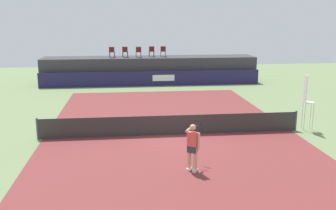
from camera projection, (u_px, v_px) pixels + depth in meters
The scene contains 15 objects.
ground_plane at pixel (165, 119), 21.25m from camera, with size 48.00×48.00×0.00m, color #6B7F51.
court_inner at pixel (171, 135), 18.34m from camera, with size 12.00×22.00×0.00m, color maroon.
sponsor_wall at pixel (151, 79), 31.28m from camera, with size 18.00×0.22×1.20m.
spectator_platform at pixel (150, 70), 32.92m from camera, with size 18.00×2.80×2.20m, color #38383D.
spectator_chair_far_left at pixel (112, 52), 32.01m from camera, with size 0.48×0.48×0.89m.
spectator_chair_left at pixel (125, 51), 32.24m from camera, with size 0.48×0.48×0.89m.
spectator_chair_center at pixel (138, 51), 32.14m from camera, with size 0.44×0.44×0.89m.
spectator_chair_right at pixel (152, 51), 32.62m from camera, with size 0.45×0.45×0.89m.
spectator_chair_far_right at pixel (163, 51), 32.69m from camera, with size 0.47×0.47×0.89m.
umpire_chair at pixel (307, 99), 18.74m from camera, with size 0.51×0.51×2.76m.
tennis_net at pixel (171, 125), 18.24m from camera, with size 12.40×0.02×0.95m, color #2D2D2D.
net_post_near at pixel (37, 129), 17.55m from camera, with size 0.10×0.10×1.00m, color #4C4C51.
net_post_far at pixel (296, 121), 18.91m from camera, with size 0.10×0.10×1.00m, color #4C4C51.
tennis_player at pixel (193, 146), 13.82m from camera, with size 0.74×1.25×1.77m.
tennis_ball at pixel (156, 93), 28.12m from camera, with size 0.07×0.07×0.07m, color #D8EA33.
Camera 1 is at (-2.15, -17.43, 5.48)m, focal length 40.95 mm.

